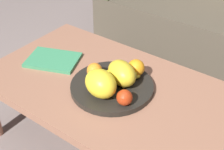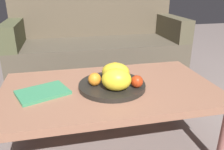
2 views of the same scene
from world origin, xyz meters
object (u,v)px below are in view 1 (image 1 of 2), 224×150
Objects in this scene: orange_left at (95,70)px; apple_front at (125,98)px; melon_large_front at (122,73)px; melon_smaller_beside at (101,83)px; orange_front at (136,68)px; coffee_table at (112,93)px; couch at (224,20)px; fruit_bowl at (112,86)px; magazine at (53,60)px; banana_bunch at (123,76)px.

apple_front is (0.21, -0.07, -0.00)m from orange_left.
apple_front is at bearing -50.40° from melon_large_front.
melon_smaller_beside is 2.18× the size of orange_left.
apple_front is at bearing -69.84° from orange_front.
coffee_table is 0.70× the size of couch.
fruit_bowl reaches higher than magazine.
fruit_bowl is 0.07m from banana_bunch.
orange_left reaches higher than magazine.
melon_smaller_beside is at bearing -86.90° from fruit_bowl.
orange_front is 0.32× the size of magazine.
coffee_table is 0.10m from banana_bunch.
banana_bunch is (-0.08, -1.12, 0.14)m from couch.
melon_large_front is 1.97× the size of orange_front.
fruit_bowl is 0.15m from apple_front.
coffee_table is 0.36m from magazine.
banana_bunch is 0.61× the size of magazine.
banana_bunch is at bearing -93.97° from couch.
apple_front is 0.16m from banana_bunch.
fruit_bowl is 0.11m from melon_smaller_beside.
melon_smaller_beside is 0.14m from banana_bunch.
couch is 25.85× the size of apple_front.
orange_front is 0.43m from magazine.
fruit_bowl is at bearing -115.25° from banana_bunch.
magazine reaches higher than coffee_table.
orange_front is 0.07m from banana_bunch.
melon_large_front is 0.13m from orange_left.
magazine is at bearing 178.84° from orange_left.
orange_left is (-0.20, -1.18, 0.15)m from couch.
banana_bunch is at bearing 46.90° from coffee_table.
orange_left reaches higher than banana_bunch.
coffee_table is at bearing 98.91° from melon_smaller_beside.
couch reaches higher than apple_front.
orange_front is at bearing 72.43° from banana_bunch.
magazine is at bearing 170.86° from apple_front.
apple_front is (0.13, -0.09, 0.10)m from coffee_table.
melon_smaller_beside is 1.00× the size of banana_bunch.
melon_smaller_beside reaches higher than orange_left.
banana_bunch is at bearing 101.99° from melon_large_front.
coffee_table is 1.17m from couch.
melon_large_front is 0.12m from melon_smaller_beside.
orange_front is (-0.06, -1.06, 0.16)m from couch.
banana_bunch is (0.02, 0.14, -0.03)m from melon_smaller_beside.
orange_left is 0.46× the size of banana_bunch.
melon_smaller_beside is 0.12m from apple_front.
melon_large_front is (0.04, 0.02, 0.12)m from coffee_table.
orange_left is 0.22m from apple_front.
melon_smaller_beside reaches higher than fruit_bowl.
magazine is (-0.40, -0.03, -0.07)m from melon_large_front.
orange_front is at bearing -93.06° from couch.
coffee_table is 0.13m from orange_left.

